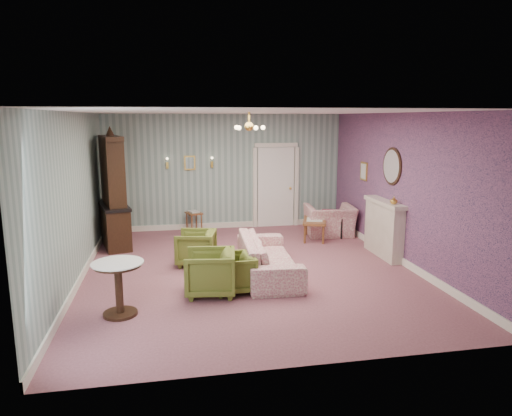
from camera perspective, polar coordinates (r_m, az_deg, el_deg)
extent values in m
plane|color=#8F535F|center=(8.77, -0.81, -7.61)|extent=(7.00, 7.00, 0.00)
plane|color=white|center=(8.31, -0.86, 11.70)|extent=(7.00, 7.00, 0.00)
plane|color=gray|center=(11.85, -3.75, 4.43)|extent=(6.00, 0.00, 6.00)
plane|color=gray|center=(5.08, 5.98, -4.44)|extent=(6.00, 0.00, 6.00)
plane|color=gray|center=(8.45, -21.31, 1.06)|extent=(0.00, 7.00, 7.00)
plane|color=gray|center=(9.40, 17.50, 2.24)|extent=(0.00, 7.00, 7.00)
plane|color=#B75B87|center=(9.40, 17.42, 2.24)|extent=(0.00, 7.00, 7.00)
imported|color=#606824|center=(7.54, -5.67, -7.62)|extent=(0.82, 0.86, 0.80)
imported|color=#606824|center=(7.64, -2.86, -7.74)|extent=(0.67, 0.71, 0.69)
imported|color=#606824|center=(9.07, -7.39, -4.64)|extent=(0.81, 0.85, 0.73)
imported|color=#A24158|center=(8.41, 1.51, -5.20)|extent=(0.81, 2.35, 0.91)
imported|color=#A24158|center=(11.31, 9.05, -0.93)|extent=(1.18, 0.83, 0.98)
imported|color=gold|center=(9.36, 16.56, 0.92)|extent=(0.15, 0.15, 0.15)
cube|color=maroon|center=(11.15, 9.07, -1.15)|extent=(0.41, 0.28, 0.39)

